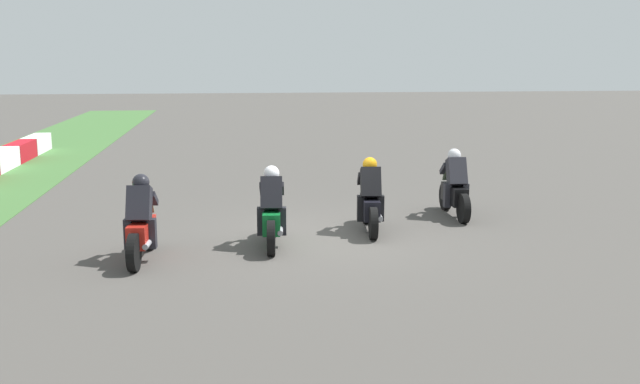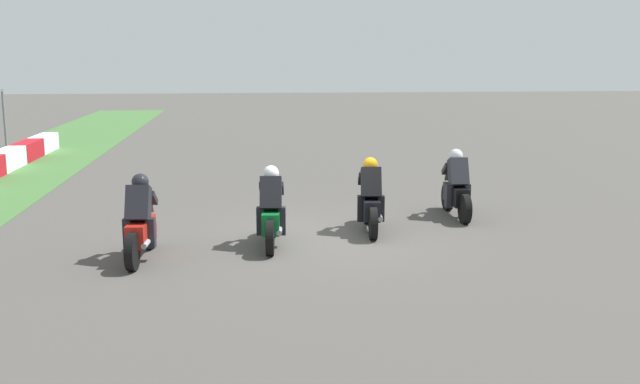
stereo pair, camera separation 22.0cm
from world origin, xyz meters
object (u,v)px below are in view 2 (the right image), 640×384
object	(u,v)px
rider_lane_b	(371,201)
rider_lane_d	(141,224)
rider_lane_c	(271,213)
rider_lane_a	(456,189)

from	to	relation	value
rider_lane_b	rider_lane_d	bearing A→B (deg)	115.62
rider_lane_b	rider_lane_c	xyz separation A→B (m)	(-0.91, 2.05, 0.00)
rider_lane_c	rider_lane_d	bearing A→B (deg)	111.17
rider_lane_c	rider_lane_d	xyz separation A→B (m)	(-0.68, 2.32, 0.00)
rider_lane_c	rider_lane_a	bearing A→B (deg)	-59.30
rider_lane_a	rider_lane_c	distance (m)	4.67
rider_lane_a	rider_lane_c	xyz separation A→B (m)	(-2.04, 4.20, 0.00)
rider_lane_a	rider_lane_d	bearing A→B (deg)	114.02
rider_lane_b	rider_lane_d	xyz separation A→B (m)	(-1.59, 4.37, 0.00)
rider_lane_b	rider_lane_c	distance (m)	2.25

